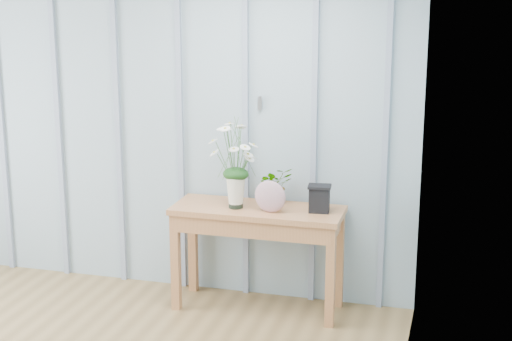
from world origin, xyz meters
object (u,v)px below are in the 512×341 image
(sideboard, at_px, (258,223))
(daisy_vase, at_px, (236,153))
(felt_disc_vessel, at_px, (270,196))
(carved_box, at_px, (319,198))

(sideboard, relative_size, daisy_vase, 1.91)
(felt_disc_vessel, height_order, carved_box, felt_disc_vessel)
(sideboard, height_order, daisy_vase, daisy_vase)
(felt_disc_vessel, relative_size, carved_box, 1.19)
(sideboard, distance_m, daisy_vase, 0.53)
(carved_box, bearing_deg, sideboard, -178.25)
(sideboard, bearing_deg, felt_disc_vessel, -37.56)
(daisy_vase, xyz_separation_m, felt_disc_vessel, (0.26, -0.04, -0.28))
(sideboard, distance_m, felt_disc_vessel, 0.27)
(sideboard, distance_m, carved_box, 0.48)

